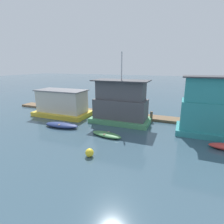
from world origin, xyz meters
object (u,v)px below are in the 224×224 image
mooring_post_centre (47,104)px  houseboat_green (121,104)px  houseboat_yellow (62,104)px  dinghy_green (107,135)px  mooring_post_near_left (151,117)px  buoy_yellow (90,153)px  dinghy_navy (62,125)px  houseboat_teal (216,109)px  mooring_post_far_right (112,111)px

mooring_post_centre → houseboat_green: bearing=-6.6°
houseboat_yellow → dinghy_green: houseboat_yellow is taller
houseboat_yellow → mooring_post_near_left: (11.46, 1.56, -0.96)m
buoy_yellow → dinghy_navy: bearing=143.0°
houseboat_teal → mooring_post_far_right: size_ratio=3.61×
buoy_yellow → mooring_post_near_left: bearing=74.2°
dinghy_navy → buoy_yellow: bearing=-37.0°
houseboat_teal → dinghy_green: size_ratio=2.02×
dinghy_navy → mooring_post_far_right: mooring_post_far_right is taller
dinghy_navy → mooring_post_centre: 8.72m
dinghy_navy → dinghy_green: (5.50, -0.49, -0.07)m
houseboat_yellow → mooring_post_near_left: bearing=7.8°
dinghy_navy → mooring_post_near_left: size_ratio=3.16×
houseboat_teal → buoy_yellow: bearing=-138.0°
mooring_post_near_left → dinghy_navy: bearing=-147.7°
houseboat_yellow → houseboat_teal: 17.61m
houseboat_yellow → mooring_post_centre: size_ratio=4.02×
houseboat_yellow → buoy_yellow: (8.66, -8.33, -1.28)m
buoy_yellow → houseboat_teal: bearing=42.0°
dinghy_green → houseboat_green: bearing=92.5°
dinghy_green → buoy_yellow: (0.36, -3.92, 0.13)m
houseboat_green → dinghy_green: (0.20, -4.57, -2.00)m
mooring_post_near_left → buoy_yellow: 10.29m
mooring_post_centre → dinghy_navy: bearing=-39.0°
mooring_post_near_left → mooring_post_far_right: mooring_post_far_right is taller
houseboat_teal → buoy_yellow: (-8.92, -8.03, -2.28)m
houseboat_teal → buoy_yellow: size_ratio=10.43×
houseboat_green → mooring_post_centre: bearing=173.4°
dinghy_navy → buoy_yellow: 7.34m
buoy_yellow → houseboat_green: bearing=93.7°
dinghy_navy → mooring_post_centre: (-6.75, 5.48, 0.66)m
houseboat_green → dinghy_navy: bearing=-142.4°
mooring_post_centre → mooring_post_far_right: mooring_post_centre is taller
houseboat_green → mooring_post_far_right: houseboat_green is taller
dinghy_green → mooring_post_near_left: (3.16, 5.97, 0.45)m
dinghy_navy → mooring_post_near_left: (8.66, 5.48, 0.37)m
houseboat_green → dinghy_green: houseboat_green is taller
buoy_yellow → mooring_post_far_right: bearing=102.3°
houseboat_teal → mooring_post_centre: 21.68m
houseboat_green → mooring_post_far_right: (-1.59, 1.40, -1.28)m
mooring_post_near_left → buoy_yellow: (-2.80, -9.89, -0.31)m
dinghy_green → mooring_post_near_left: mooring_post_near_left is taller
dinghy_navy → dinghy_green: dinghy_navy is taller
mooring_post_far_right → buoy_yellow: bearing=-77.7°
mooring_post_near_left → houseboat_yellow: bearing=-172.2°
mooring_post_near_left → houseboat_teal: bearing=-16.9°
houseboat_yellow → mooring_post_centre: bearing=158.4°
mooring_post_centre → mooring_post_far_right: bearing=0.0°
houseboat_yellow → dinghy_green: (8.30, -4.41, -1.41)m
houseboat_yellow → dinghy_green: size_ratio=2.26×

